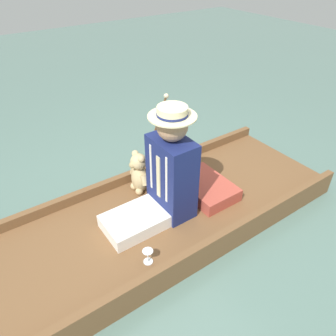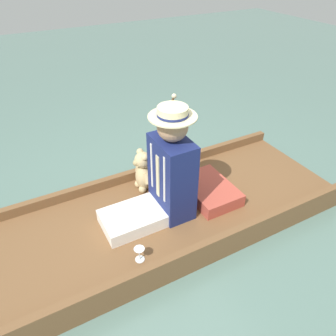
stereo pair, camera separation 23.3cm
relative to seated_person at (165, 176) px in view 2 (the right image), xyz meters
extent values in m
plane|color=slate|center=(0.02, -0.03, -0.51)|extent=(16.00, 16.00, 0.00)
cube|color=brown|center=(0.02, -0.03, -0.44)|extent=(1.12, 3.02, 0.14)
cube|color=brown|center=(-0.51, -0.03, -0.33)|extent=(0.06, 3.02, 0.09)
cube|color=brown|center=(0.55, -0.03, -0.33)|extent=(0.06, 3.02, 0.09)
cube|color=#B24738|center=(0.01, -0.44, -0.31)|extent=(0.54, 0.37, 0.11)
cube|color=white|center=(0.00, 0.29, -0.32)|extent=(0.34, 0.47, 0.11)
cube|color=navy|center=(0.00, -0.07, -0.03)|extent=(0.38, 0.24, 0.67)
cube|color=beige|center=(0.00, 0.06, 0.02)|extent=(0.04, 0.01, 0.37)
cube|color=white|center=(-0.11, 0.06, 0.05)|extent=(0.02, 0.01, 0.40)
cube|color=white|center=(0.11, 0.06, 0.05)|extent=(0.02, 0.01, 0.40)
sphere|color=tan|center=(0.00, -0.07, 0.42)|extent=(0.23, 0.23, 0.23)
cylinder|color=beige|center=(0.00, -0.07, 0.49)|extent=(0.35, 0.35, 0.01)
cylinder|color=beige|center=(0.00, -0.07, 0.53)|extent=(0.22, 0.22, 0.07)
cylinder|color=navy|center=(0.00, -0.07, 0.51)|extent=(0.22, 0.22, 0.02)
ellipsoid|color=tan|center=(0.37, 0.02, -0.24)|extent=(0.17, 0.14, 0.25)
sphere|color=tan|center=(0.37, 0.02, -0.06)|extent=(0.14, 0.14, 0.14)
sphere|color=tan|center=(0.37, 0.08, -0.07)|extent=(0.06, 0.06, 0.06)
sphere|color=tan|center=(0.32, 0.02, -0.01)|extent=(0.06, 0.06, 0.06)
sphere|color=tan|center=(0.42, 0.02, -0.01)|extent=(0.06, 0.06, 0.06)
cylinder|color=tan|center=(0.28, 0.02, -0.20)|extent=(0.10, 0.06, 0.11)
cylinder|color=tan|center=(0.46, 0.02, -0.20)|extent=(0.10, 0.06, 0.11)
sphere|color=tan|center=(0.33, 0.05, -0.34)|extent=(0.07, 0.07, 0.07)
sphere|color=tan|center=(0.42, 0.05, -0.34)|extent=(0.07, 0.07, 0.07)
cylinder|color=silver|center=(-0.36, 0.39, -0.37)|extent=(0.07, 0.07, 0.01)
cylinder|color=silver|center=(-0.36, 0.39, -0.33)|extent=(0.01, 0.01, 0.07)
cone|color=silver|center=(-0.36, 0.39, -0.27)|extent=(0.08, 0.08, 0.03)
cylinder|color=brown|center=(0.48, -0.19, 0.02)|extent=(0.02, 0.33, 0.79)
sphere|color=beige|center=(0.48, -0.35, 0.41)|extent=(0.04, 0.04, 0.04)
camera|label=1|loc=(-1.68, 1.14, 1.50)|focal=35.00mm
camera|label=2|loc=(-1.80, 0.94, 1.50)|focal=35.00mm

